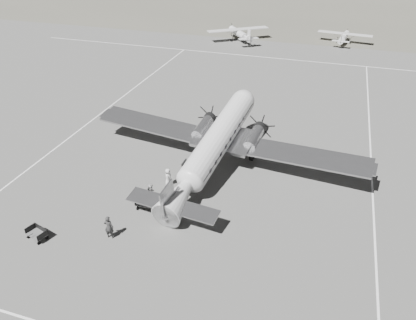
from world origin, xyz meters
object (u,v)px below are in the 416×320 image
Objects in this scene: dc3_airliner at (215,145)px; light_plane_right at (344,38)px; light_plane_left at (239,34)px; passenger at (168,177)px; baggage_cart_near at (147,203)px; baggage_cart_far at (37,234)px; ramp_agent at (151,194)px; ground_crew at (109,227)px.

dc3_airliner reaches higher than light_plane_right.
light_plane_left is 7.13× the size of passenger.
light_plane_right is 5.88× the size of passenger.
dc3_airliner is 2.78× the size of light_plane_right.
baggage_cart_near reaches higher than baggage_cart_far.
baggage_cart_near is 0.95× the size of ramp_agent.
dc3_airliner is at bearing -51.99° from passenger.
dc3_airliner is 17.62× the size of baggage_cart_far.
baggage_cart_near is 4.10m from ground_crew.
ground_crew is at bearing 164.61° from ramp_agent.
light_plane_left is at bearing 105.73° from baggage_cart_far.
ground_crew is (-1.06, -3.93, 0.46)m from baggage_cart_near.
dc3_airliner is 15.56× the size of baggage_cart_near.
passenger is at bearing -119.50° from light_plane_left.
ramp_agent is at bearing -120.21° from light_plane_left.
light_plane_right is at bearing -25.31° from passenger.
light_plane_right is at bearing 73.54° from baggage_cart_near.
dc3_airliner reaches higher than ramp_agent.
ramp_agent is at bearing 80.46° from baggage_cart_near.
ground_crew is (4.89, 1.71, 0.52)m from baggage_cart_far.
baggage_cart_near is 0.91× the size of ground_crew.
ground_crew is at bearing -96.23° from light_plane_right.
light_plane_left is 18.93m from light_plane_right.
light_plane_left is 56.49m from baggage_cart_far.
light_plane_left is 54.92m from ground_crew.
light_plane_left is at bearing -91.81° from ground_crew.
ramp_agent reaches higher than baggage_cart_near.
baggage_cart_far is at bearing -139.47° from baggage_cart_near.
light_plane_left is (-8.65, 43.80, -1.34)m from dc3_airliner.
baggage_cart_far is (-19.22, -60.75, -0.57)m from light_plane_right.
light_plane_left is 6.49× the size of ramp_agent.
passenger is (0.40, 3.46, 0.33)m from baggage_cart_near.
light_plane_left is 51.10m from baggage_cart_near.
light_plane_right is 5.09× the size of ground_crew.
passenger is at bearing -8.21° from ramp_agent.
ground_crew is 1.15× the size of passenger.
light_plane_right is at bearing 88.97° from baggage_cart_far.
ground_crew reaches higher than baggage_cart_near.
dc3_airliner is 8.11m from baggage_cart_near.
ramp_agent is (5.27, -50.08, -0.31)m from light_plane_left.
baggage_cart_far is 11.11m from passenger.
light_plane_right is 6.34× the size of baggage_cart_far.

